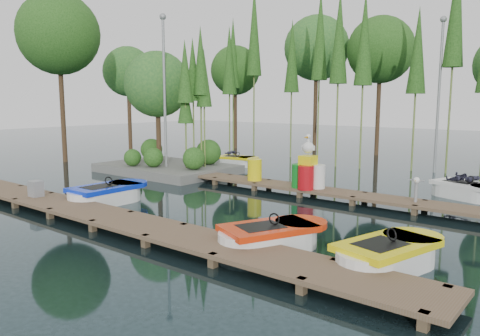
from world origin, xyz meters
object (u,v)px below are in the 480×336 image
Objects in this scene: boat_blue at (107,195)px; drum_cluster at (308,172)px; island at (166,105)px; boat_red at (271,238)px; utility_cabinet at (36,189)px; boat_yellow_far at (236,161)px; yellow_barrel at (255,170)px.

boat_blue is 1.49× the size of drum_cluster.
island is 13.08m from boat_red.
utility_cabinet is 9.27m from drum_cluster.
drum_cluster is at bearing -22.71° from boat_yellow_far.
boat_yellow_far is 4.93× the size of utility_cabinet.
boat_yellow_far is at bearing 147.29° from drum_cluster.
utility_cabinet is at bearing -148.40° from boat_red.
boat_yellow_far is 6.26m from yellow_barrel.
boat_red is (7.10, -0.53, -0.02)m from boat_blue.
utility_cabinet is (-8.67, -1.10, 0.29)m from boat_red.
utility_cabinet is at bearing -132.35° from drum_cluster.
drum_cluster is at bearing -3.50° from yellow_barrel.
utility_cabinet is 0.62× the size of yellow_barrel.
boat_yellow_far is (1.44, 3.54, -2.93)m from island.
drum_cluster reaches higher than utility_cabinet.
boat_red reaches higher than utility_cabinet.
boat_blue reaches higher than utility_cabinet.
yellow_barrel reaches higher than utility_cabinet.
island is at bearing 121.45° from boat_blue.
boat_blue is 7.03m from drum_cluster.
island reaches higher than boat_red.
yellow_barrel is 0.43× the size of drum_cluster.
island is 2.31× the size of boat_blue.
yellow_barrel is (-4.92, 5.90, 0.45)m from boat_red.
island is 7.77m from boat_blue.
utility_cabinet is (-1.57, -1.64, 0.28)m from boat_blue.
boat_blue reaches higher than boat_red.
island is 2.23× the size of boat_red.
utility_cabinet is at bearing -118.19° from yellow_barrel.
boat_yellow_far is at bearing 103.50° from boat_blue.
boat_yellow_far is 1.31× the size of drum_cluster.
boat_red is 6.27m from drum_cluster.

